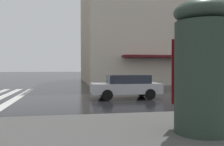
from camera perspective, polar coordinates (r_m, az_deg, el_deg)
billboard_column at (r=6.74m, az=20.06°, el=1.74°), size 1.46×1.46×3.40m
car_silver at (r=14.88m, az=3.31°, el=-2.95°), size 1.85×4.10×1.41m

